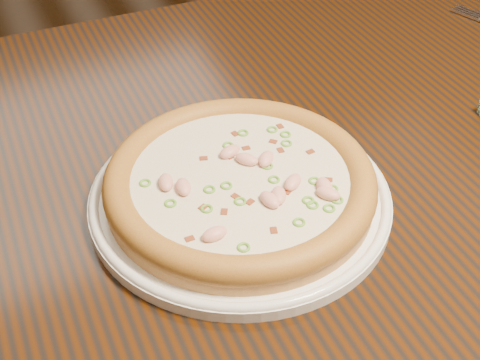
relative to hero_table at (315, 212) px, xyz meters
name	(u,v)px	position (x,y,z in m)	size (l,w,h in m)	color
ground	(292,273)	(0.23, 0.43, -0.65)	(9.00, 9.00, 0.00)	black
hero_table	(315,212)	(0.00, 0.00, 0.00)	(1.20, 0.80, 0.75)	black
plate	(240,196)	(-0.12, -0.05, 0.11)	(0.30, 0.30, 0.02)	white
pizza	(240,182)	(-0.12, -0.05, 0.13)	(0.27, 0.27, 0.03)	tan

